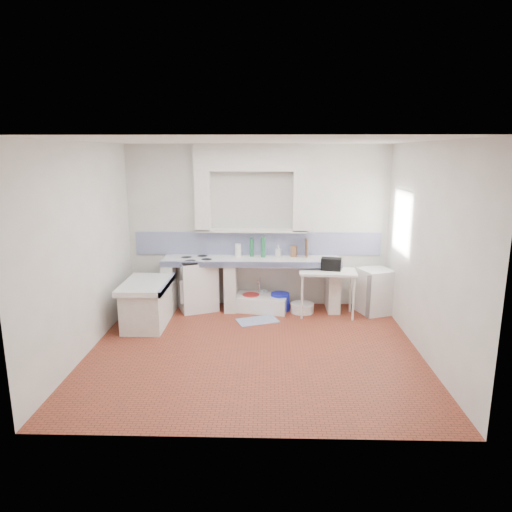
{
  "coord_description": "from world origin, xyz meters",
  "views": [
    {
      "loc": [
        0.19,
        -5.89,
        2.66
      ],
      "look_at": [
        0.0,
        1.0,
        1.1
      ],
      "focal_mm": 32.25,
      "sensor_mm": 36.0,
      "label": 1
    }
  ],
  "objects_px": {
    "sink": "(259,303)",
    "side_table": "(327,293)",
    "stove": "(197,285)",
    "fridge": "(375,291)"
  },
  "relations": [
    {
      "from": "side_table",
      "to": "fridge",
      "type": "bearing_deg",
      "value": 14.21
    },
    {
      "from": "sink",
      "to": "fridge",
      "type": "bearing_deg",
      "value": 7.69
    },
    {
      "from": "sink",
      "to": "side_table",
      "type": "height_order",
      "value": "side_table"
    },
    {
      "from": "sink",
      "to": "stove",
      "type": "bearing_deg",
      "value": -171.16
    },
    {
      "from": "sink",
      "to": "fridge",
      "type": "height_order",
      "value": "fridge"
    },
    {
      "from": "sink",
      "to": "side_table",
      "type": "distance_m",
      "value": 1.18
    },
    {
      "from": "stove",
      "to": "sink",
      "type": "relative_size",
      "value": 0.89
    },
    {
      "from": "stove",
      "to": "side_table",
      "type": "relative_size",
      "value": 0.93
    },
    {
      "from": "side_table",
      "to": "stove",
      "type": "bearing_deg",
      "value": 176.8
    },
    {
      "from": "sink",
      "to": "side_table",
      "type": "bearing_deg",
      "value": -1.78
    }
  ]
}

